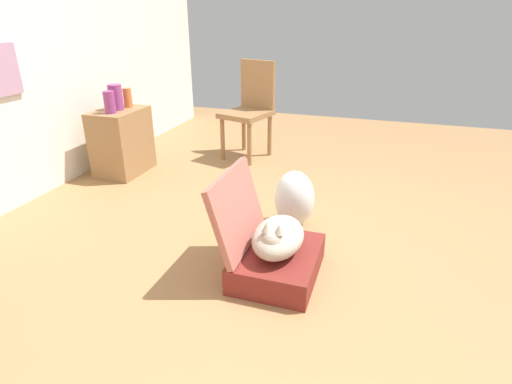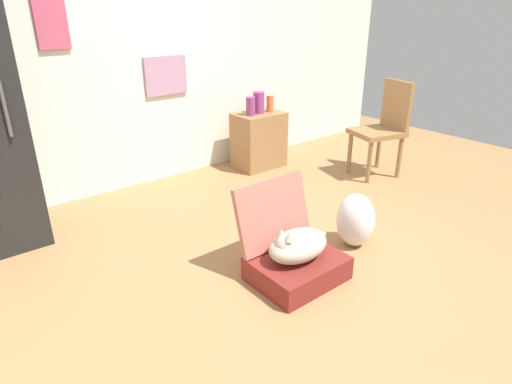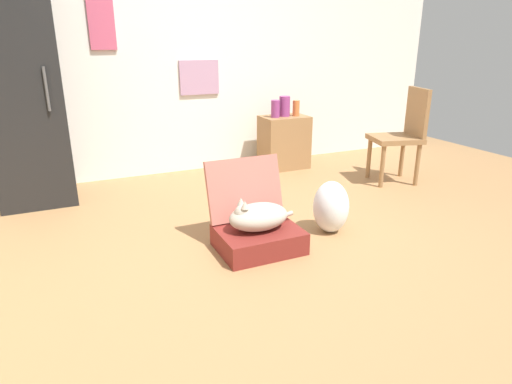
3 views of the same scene
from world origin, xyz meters
The scene contains 11 objects.
ground_plane centered at (0.00, 0.00, 0.00)m, with size 7.68×7.68×0.00m, color #9E7247.
wall_back centered at (0.00, 2.26, 1.30)m, with size 6.40×0.15×2.60m.
suitcase_base centered at (-0.15, 0.03, 0.08)m, with size 0.57×0.45×0.16m, color maroon.
suitcase_lid centered at (-0.15, 0.28, 0.38)m, with size 0.57×0.45×0.04m, color #B26356.
cat centered at (-0.15, 0.04, 0.25)m, with size 0.50×0.28×0.24m.
plastic_bag_white centered at (0.49, 0.09, 0.20)m, with size 0.27×0.28×0.40m, color silver.
side_table centered at (1.02, 1.85, 0.30)m, with size 0.52×0.37×0.59m, color olive.
vase_tall centered at (0.89, 1.83, 0.69)m, with size 0.10×0.10×0.19m, color #8C387A.
vase_short centered at (1.15, 1.82, 0.68)m, with size 0.08×0.08×0.17m, color #CC6B38.
vase_round centered at (1.02, 1.85, 0.70)m, with size 0.12×0.12×0.22m, color #8C387A.
chair centered at (1.86, 0.88, 0.51)m, with size 0.56×0.52×0.96m.
Camera 2 is at (-1.82, -1.62, 1.63)m, focal length 30.19 mm.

